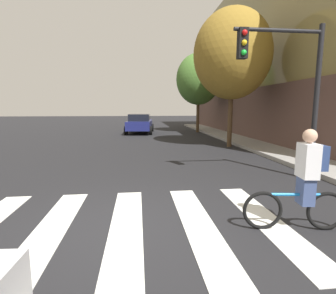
{
  "coord_description": "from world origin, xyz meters",
  "views": [
    {
      "loc": [
        0.34,
        -4.29,
        2.03
      ],
      "look_at": [
        1.13,
        2.66,
        0.97
      ],
      "focal_mm": 28.08,
      "sensor_mm": 36.0,
      "label": 1
    }
  ],
  "objects_px": {
    "street_tree_mid": "(198,79)",
    "traffic_light_near": "(289,76)",
    "cyclist": "(304,181)",
    "street_tree_near": "(232,55)",
    "sedan_mid": "(140,123)",
    "fire_hydrant": "(312,144)"
  },
  "relations": [
    {
      "from": "sedan_mid",
      "to": "street_tree_near",
      "type": "height_order",
      "value": "street_tree_near"
    },
    {
      "from": "street_tree_near",
      "to": "fire_hydrant",
      "type": "bearing_deg",
      "value": -51.03
    },
    {
      "from": "sedan_mid",
      "to": "traffic_light_near",
      "type": "distance_m",
      "value": 14.94
    },
    {
      "from": "street_tree_mid",
      "to": "fire_hydrant",
      "type": "bearing_deg",
      "value": -78.42
    },
    {
      "from": "traffic_light_near",
      "to": "street_tree_mid",
      "type": "relative_size",
      "value": 0.66
    },
    {
      "from": "cyclist",
      "to": "street_tree_mid",
      "type": "xyz_separation_m",
      "value": [
        2.22,
        17.47,
        3.44
      ]
    },
    {
      "from": "traffic_light_near",
      "to": "street_tree_mid",
      "type": "xyz_separation_m",
      "value": [
        0.87,
        14.56,
        1.42
      ]
    },
    {
      "from": "cyclist",
      "to": "street_tree_near",
      "type": "relative_size",
      "value": 0.25
    },
    {
      "from": "sedan_mid",
      "to": "fire_hydrant",
      "type": "xyz_separation_m",
      "value": [
        7.06,
        -10.94,
        -0.25
      ]
    },
    {
      "from": "traffic_light_near",
      "to": "fire_hydrant",
      "type": "relative_size",
      "value": 5.38
    },
    {
      "from": "street_tree_near",
      "to": "street_tree_mid",
      "type": "height_order",
      "value": "street_tree_near"
    },
    {
      "from": "street_tree_near",
      "to": "street_tree_mid",
      "type": "bearing_deg",
      "value": 88.79
    },
    {
      "from": "traffic_light_near",
      "to": "street_tree_near",
      "type": "bearing_deg",
      "value": 83.76
    },
    {
      "from": "sedan_mid",
      "to": "street_tree_mid",
      "type": "xyz_separation_m",
      "value": [
        4.76,
        0.29,
        3.5
      ]
    },
    {
      "from": "sedan_mid",
      "to": "fire_hydrant",
      "type": "bearing_deg",
      "value": -57.15
    },
    {
      "from": "cyclist",
      "to": "street_tree_near",
      "type": "distance_m",
      "value": 10.25
    },
    {
      "from": "street_tree_near",
      "to": "traffic_light_near",
      "type": "bearing_deg",
      "value": -96.24
    },
    {
      "from": "sedan_mid",
      "to": "street_tree_near",
      "type": "bearing_deg",
      "value": -59.78
    },
    {
      "from": "cyclist",
      "to": "traffic_light_near",
      "type": "height_order",
      "value": "traffic_light_near"
    },
    {
      "from": "street_tree_mid",
      "to": "traffic_light_near",
      "type": "bearing_deg",
      "value": -93.43
    },
    {
      "from": "fire_hydrant",
      "to": "street_tree_mid",
      "type": "height_order",
      "value": "street_tree_mid"
    },
    {
      "from": "cyclist",
      "to": "fire_hydrant",
      "type": "height_order",
      "value": "cyclist"
    }
  ]
}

